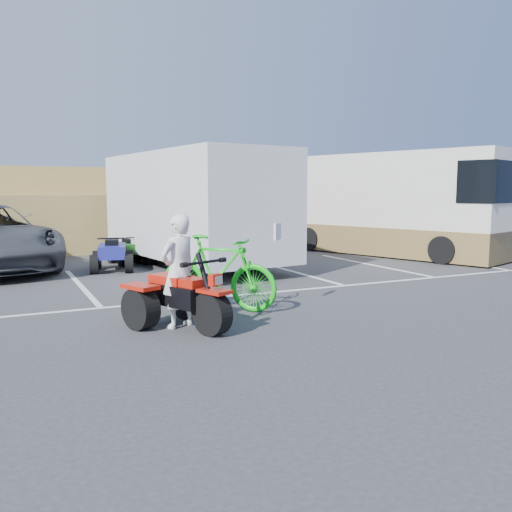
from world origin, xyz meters
name	(u,v)px	position (x,y,z in m)	size (l,w,h in m)	color
ground	(294,321)	(0.00, 0.00, 0.00)	(100.00, 100.00, 0.00)	#343436
parking_stripes	(241,280)	(0.87, 4.07, 0.00)	(28.00, 5.16, 0.01)	white
grass_embankment	(110,208)	(0.00, 15.48, 1.42)	(40.00, 8.50, 3.10)	olive
red_trike_atv	(186,328)	(-1.77, 0.32, 0.00)	(1.30, 1.73, 1.13)	#B5180A
rider	(178,271)	(-1.83, 0.45, 0.89)	(0.65, 0.43, 1.79)	white
green_dirt_bike	(218,272)	(-0.80, 1.37, 0.68)	(0.64, 2.25, 1.35)	#14BF19
cargo_trailer	(193,206)	(0.67, 6.90, 1.72)	(3.59, 7.10, 3.17)	silver
rv_motorhome	(372,211)	(7.41, 7.58, 1.43)	(5.15, 9.44, 3.30)	silver
quad_atv_blue	(113,271)	(-1.58, 7.03, 0.00)	(1.08, 1.45, 0.95)	navy
quad_atv_green	(130,264)	(-0.85, 8.25, 0.00)	(0.96, 1.28, 0.84)	#185212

